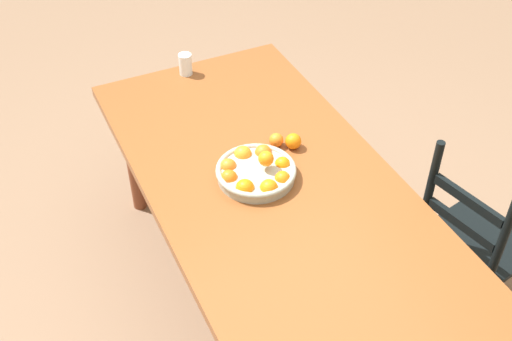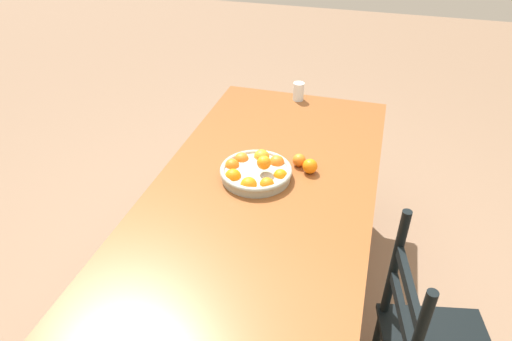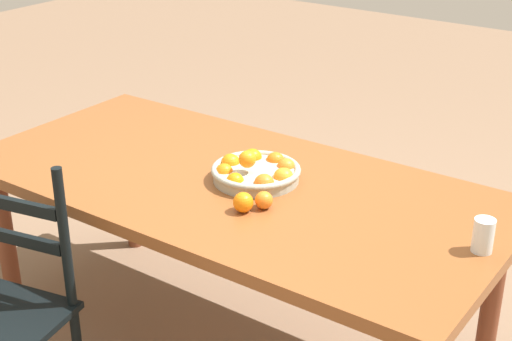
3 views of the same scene
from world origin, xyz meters
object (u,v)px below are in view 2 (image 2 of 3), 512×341
Objects in this scene: orange_loose_0 at (299,160)px; drinking_glass at (299,91)px; fruit_bowl at (256,172)px; dining_table at (262,202)px; orange_loose_1 at (310,166)px.

drinking_glass is (-0.72, -0.15, 0.02)m from orange_loose_0.
fruit_bowl is 3.02× the size of drinking_glass.
orange_loose_1 reaches higher than dining_table.
dining_table is at bearing -44.08° from orange_loose_1.
orange_loose_1 is at bearing 54.24° from orange_loose_0.
dining_table is 0.28m from orange_loose_0.
fruit_bowl is at bearing -146.65° from dining_table.
orange_loose_0 is 0.89× the size of orange_loose_1.
fruit_bowl is 4.73× the size of orange_loose_1.
dining_table is at bearing 33.35° from fruit_bowl.
orange_loose_1 is at bearing 115.34° from fruit_bowl.
orange_loose_0 is at bearing 11.90° from drinking_glass.
fruit_bowl reaches higher than orange_loose_0.
orange_loose_0 is at bearing -125.76° from orange_loose_1.
drinking_glass is (-0.88, 0.02, 0.02)m from fruit_bowl.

